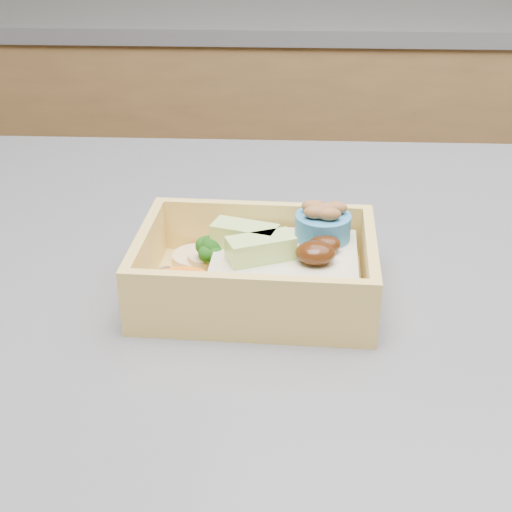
{
  "coord_description": "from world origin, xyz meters",
  "views": [
    {
      "loc": [
        0.15,
        -0.43,
        1.18
      ],
      "look_at": [
        0.13,
        -0.01,
        0.95
      ],
      "focal_mm": 50.0,
      "sensor_mm": 36.0,
      "label": 1
    }
  ],
  "objects": [
    {
      "name": "back_cabinets",
      "position": [
        0.0,
        1.23,
        0.89
      ],
      "size": [
        3.2,
        0.62,
        2.3
      ],
      "color": "brown",
      "rests_on": "ground"
    },
    {
      "name": "bento_box",
      "position": [
        0.14,
        -0.01,
        0.94
      ],
      "size": [
        0.16,
        0.12,
        0.06
      ],
      "rotation": [
        0.0,
        0.0,
        -0.04
      ],
      "color": "#DFB95C",
      "rests_on": "island"
    }
  ]
}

